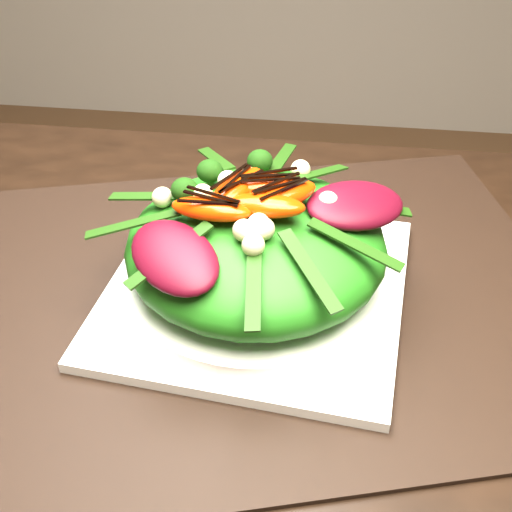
# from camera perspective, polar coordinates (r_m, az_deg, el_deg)

# --- Properties ---
(dining_table) EXTENTS (1.60, 0.90, 0.75)m
(dining_table) POSITION_cam_1_polar(r_m,az_deg,el_deg) (0.52, 5.64, -16.72)
(dining_table) COLOR black
(dining_table) RESTS_ON floor
(placemat) EXTENTS (0.65, 0.56, 0.00)m
(placemat) POSITION_cam_1_polar(r_m,az_deg,el_deg) (0.61, 0.00, -3.27)
(placemat) COLOR black
(placemat) RESTS_ON dining_table
(plate_base) EXTENTS (0.28, 0.28, 0.01)m
(plate_base) POSITION_cam_1_polar(r_m,az_deg,el_deg) (0.61, 0.00, -2.77)
(plate_base) COLOR white
(plate_base) RESTS_ON placemat
(salad_bowl) EXTENTS (0.31, 0.31, 0.02)m
(salad_bowl) POSITION_cam_1_polar(r_m,az_deg,el_deg) (0.60, 0.00, -1.78)
(salad_bowl) COLOR white
(salad_bowl) RESTS_ON plate_base
(lettuce_mound) EXTENTS (0.26, 0.26, 0.08)m
(lettuce_mound) POSITION_cam_1_polar(r_m,az_deg,el_deg) (0.58, 0.00, 0.90)
(lettuce_mound) COLOR #246E14
(lettuce_mound) RESTS_ON salad_bowl
(radicchio_leaf) EXTENTS (0.10, 0.09, 0.02)m
(radicchio_leaf) POSITION_cam_1_polar(r_m,az_deg,el_deg) (0.57, 8.30, 4.21)
(radicchio_leaf) COLOR #410612
(radicchio_leaf) RESTS_ON lettuce_mound
(orange_segment) EXTENTS (0.07, 0.04, 0.02)m
(orange_segment) POSITION_cam_1_polar(r_m,az_deg,el_deg) (0.58, -0.05, 6.43)
(orange_segment) COLOR red
(orange_segment) RESTS_ON lettuce_mound
(broccoli_floret) EXTENTS (0.03, 0.03, 0.03)m
(broccoli_floret) POSITION_cam_1_polar(r_m,az_deg,el_deg) (0.58, -6.08, 6.18)
(broccoli_floret) COLOR black
(broccoli_floret) RESTS_ON lettuce_mound
(macadamia_nut) EXTENTS (0.02, 0.02, 0.02)m
(macadamia_nut) POSITION_cam_1_polar(r_m,az_deg,el_deg) (0.52, 1.47, 2.63)
(macadamia_nut) COLOR #F1E9AA
(macadamia_nut) RESTS_ON lettuce_mound
(balsamic_drizzle) EXTENTS (0.05, 0.02, 0.00)m
(balsamic_drizzle) POSITION_cam_1_polar(r_m,az_deg,el_deg) (0.57, -0.05, 7.24)
(balsamic_drizzle) COLOR black
(balsamic_drizzle) RESTS_ON orange_segment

